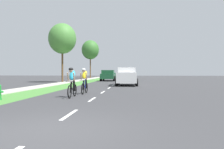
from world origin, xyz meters
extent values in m
plane|color=#38383A|center=(0.00, 20.00, 0.00)|extent=(120.00, 120.00, 0.00)
cube|color=#478438|center=(-4.48, 20.00, 0.00)|extent=(2.26, 70.00, 0.01)
cube|color=#B2ADA3|center=(-6.46, 20.00, 0.00)|extent=(1.71, 70.00, 0.10)
cube|color=white|center=(0.00, 2.00, 0.00)|extent=(0.12, 1.80, 0.01)
cube|color=white|center=(0.00, 6.00, 0.00)|extent=(0.12, 1.80, 0.01)
cube|color=white|center=(0.00, 10.00, 0.00)|extent=(0.12, 1.80, 0.01)
cube|color=white|center=(0.00, 14.00, 0.00)|extent=(0.12, 1.80, 0.01)
cube|color=white|center=(0.00, 18.00, 0.00)|extent=(0.12, 1.80, 0.01)
cube|color=white|center=(0.00, 22.00, 0.00)|extent=(0.12, 1.80, 0.01)
cube|color=white|center=(0.00, 26.00, 0.00)|extent=(0.12, 1.80, 0.01)
cube|color=white|center=(0.00, 30.00, 0.00)|extent=(0.12, 1.80, 0.01)
cube|color=white|center=(0.00, 34.00, 0.00)|extent=(0.12, 1.80, 0.01)
cube|color=white|center=(0.00, 38.00, 0.00)|extent=(0.12, 1.80, 0.01)
cube|color=white|center=(0.00, 42.00, 0.00)|extent=(0.12, 1.80, 0.01)
cube|color=white|center=(0.00, 46.00, 0.00)|extent=(0.12, 1.80, 0.01)
cube|color=white|center=(0.00, 50.00, 0.00)|extent=(0.12, 1.80, 0.01)
cylinder|color=#1E8C33|center=(-4.32, 5.42, 0.39)|extent=(0.12, 0.09, 0.09)
torus|color=black|center=(-1.22, 7.34, 0.34)|extent=(0.06, 0.68, 0.68)
torus|color=black|center=(-1.22, 6.30, 0.34)|extent=(0.06, 0.68, 0.68)
cylinder|color=black|center=(-1.22, 6.72, 0.52)|extent=(0.04, 0.59, 0.43)
cylinder|color=black|center=(-1.22, 7.00, 0.62)|extent=(0.04, 0.04, 0.55)
cylinder|color=black|center=(-1.22, 6.77, 0.85)|extent=(0.03, 0.55, 0.03)
cylinder|color=black|center=(-1.22, 6.32, 0.86)|extent=(0.42, 0.02, 0.02)
ellipsoid|color=#26A5CC|center=(-1.22, 6.84, 1.18)|extent=(0.30, 0.54, 0.63)
sphere|color=tan|center=(-1.22, 6.56, 1.42)|extent=(0.20, 0.20, 0.20)
ellipsoid|color=black|center=(-1.22, 6.56, 1.50)|extent=(0.24, 0.28, 0.16)
cylinder|color=tan|center=(-1.38, 6.56, 1.10)|extent=(0.07, 0.26, 0.45)
cylinder|color=tan|center=(-1.06, 6.56, 1.10)|extent=(0.07, 0.26, 0.45)
cylinder|color=black|center=(-1.32, 6.92, 0.52)|extent=(0.10, 0.30, 0.60)
cylinder|color=black|center=(-1.12, 6.87, 0.62)|extent=(0.10, 0.25, 0.61)
torus|color=black|center=(-0.99, 9.36, 0.34)|extent=(0.06, 0.68, 0.68)
torus|color=black|center=(-0.99, 8.32, 0.34)|extent=(0.06, 0.68, 0.68)
cylinder|color=#23389E|center=(-0.99, 8.74, 0.52)|extent=(0.04, 0.59, 0.43)
cylinder|color=#23389E|center=(-0.99, 9.02, 0.62)|extent=(0.04, 0.04, 0.55)
cylinder|color=#23389E|center=(-0.99, 8.79, 0.85)|extent=(0.03, 0.55, 0.03)
cylinder|color=black|center=(-0.99, 8.34, 0.86)|extent=(0.42, 0.02, 0.02)
ellipsoid|color=yellow|center=(-0.99, 8.86, 1.18)|extent=(0.30, 0.54, 0.63)
sphere|color=tan|center=(-0.99, 8.58, 1.42)|extent=(0.20, 0.20, 0.20)
ellipsoid|color=white|center=(-0.99, 8.58, 1.50)|extent=(0.24, 0.28, 0.16)
cylinder|color=tan|center=(-1.15, 8.58, 1.10)|extent=(0.07, 0.26, 0.45)
cylinder|color=tan|center=(-0.83, 8.58, 1.10)|extent=(0.07, 0.26, 0.45)
cylinder|color=black|center=(-1.09, 8.94, 0.52)|extent=(0.10, 0.30, 0.60)
cylinder|color=black|center=(-0.89, 8.89, 0.62)|extent=(0.10, 0.25, 0.61)
cube|color=silver|center=(1.41, 17.97, 0.81)|extent=(1.90, 4.70, 1.00)
cube|color=silver|center=(1.41, 18.17, 1.53)|extent=(1.71, 2.91, 0.52)
cube|color=#1E2833|center=(1.41, 16.91, 1.41)|extent=(1.56, 0.08, 0.44)
cylinder|color=black|center=(0.46, 16.56, 0.36)|extent=(0.25, 0.72, 0.72)
cylinder|color=black|center=(2.36, 16.56, 0.36)|extent=(0.25, 0.72, 0.72)
cylinder|color=black|center=(0.46, 19.38, 0.36)|extent=(0.25, 0.72, 0.72)
cylinder|color=black|center=(2.36, 19.38, 0.36)|extent=(0.25, 0.72, 0.72)
cube|color=#194C2D|center=(-1.74, 29.80, 0.72)|extent=(1.96, 5.10, 0.76)
cube|color=#194C2D|center=(-1.74, 29.03, 1.32)|extent=(1.80, 1.78, 0.64)
cube|color=#1E2833|center=(-1.74, 28.32, 1.30)|extent=(1.67, 0.08, 0.52)
cube|color=#194C2D|center=(-2.65, 30.82, 1.02)|extent=(0.08, 2.81, 0.40)
cube|color=#194C2D|center=(-0.84, 30.82, 1.02)|extent=(0.08, 2.81, 0.40)
cube|color=#194C2D|center=(-1.74, 32.31, 1.02)|extent=(1.80, 0.08, 0.40)
cylinder|color=black|center=(-2.72, 28.27, 0.38)|extent=(0.26, 0.76, 0.76)
cylinder|color=black|center=(-0.76, 28.27, 0.38)|extent=(0.26, 0.76, 0.76)
cylinder|color=black|center=(-2.72, 31.33, 0.38)|extent=(0.26, 0.76, 0.76)
cylinder|color=black|center=(-0.76, 31.33, 0.38)|extent=(0.26, 0.76, 0.76)
cylinder|color=brown|center=(-7.16, 23.85, 2.14)|extent=(0.24, 0.24, 4.28)
ellipsoid|color=#478438|center=(-7.16, 23.85, 5.71)|extent=(3.59, 3.59, 3.95)
cylinder|color=brown|center=(-7.17, 43.42, 2.33)|extent=(0.24, 0.24, 4.66)
ellipsoid|color=#38722D|center=(-7.17, 43.42, 6.16)|extent=(3.74, 3.74, 4.12)
camera|label=1|loc=(2.00, -5.03, 1.35)|focal=36.43mm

